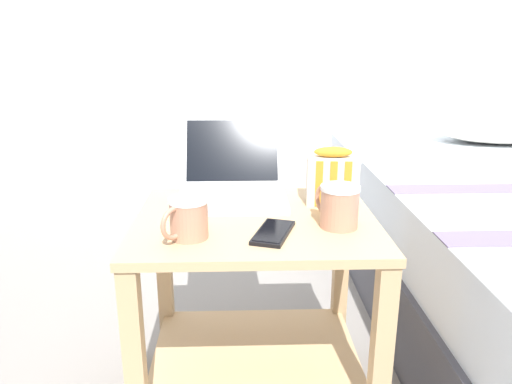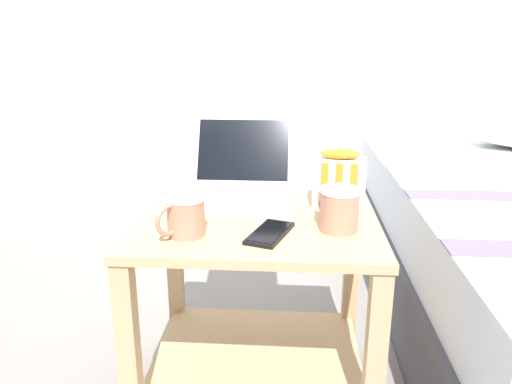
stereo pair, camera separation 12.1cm
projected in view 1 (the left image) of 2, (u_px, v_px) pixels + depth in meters
name	position (u px, v px, depth m)	size (l,w,h in m)	color
bedside_table	(256.00, 288.00, 1.33)	(0.61, 0.52, 0.56)	tan
laptop	(232.00, 183.00, 1.42)	(0.30, 0.33, 0.21)	#B7BABC
mug_front_left	(339.00, 204.00, 1.19)	(0.10, 0.13, 0.10)	tan
mug_front_right	(188.00, 216.00, 1.12)	(0.10, 0.12, 0.10)	tan
snack_bag	(332.00, 178.00, 1.36)	(0.14, 0.08, 0.16)	silver
cell_phone	(273.00, 232.00, 1.16)	(0.12, 0.17, 0.01)	black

